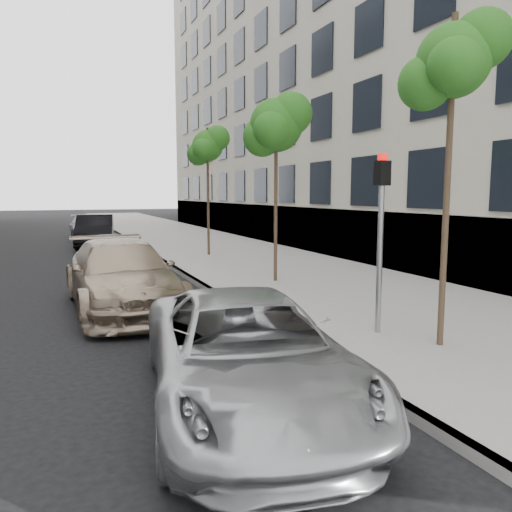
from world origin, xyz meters
TOP-DOWN VIEW (x-y plane):
  - ground at (0.00, 0.00)m, footprint 160.00×160.00m
  - sidewalk at (4.30, 24.00)m, footprint 6.40×72.00m
  - curb at (1.18, 24.00)m, footprint 0.15×72.00m
  - tree_near at (3.23, 1.50)m, footprint 1.52×1.32m
  - tree_mid at (3.23, 8.00)m, footprint 1.77×1.57m
  - tree_far at (3.23, 14.50)m, footprint 1.59×1.39m
  - signal_pole at (2.70, 2.50)m, footprint 0.26×0.21m
  - minivan at (-0.47, 0.76)m, footprint 3.00×5.17m
  - suv at (-1.19, 6.61)m, footprint 2.33×5.37m
  - sedan_blue at (-0.87, 12.81)m, footprint 1.74×3.81m
  - sedan_black at (-0.70, 20.42)m, footprint 2.21×4.92m
  - sedan_rear at (-0.67, 26.24)m, footprint 1.98×4.65m

SIDE VIEW (x-z plane):
  - ground at x=0.00m, z-range 0.00..0.00m
  - sidewalk at x=4.30m, z-range 0.00..0.14m
  - curb at x=1.18m, z-range 0.00..0.14m
  - sedan_blue at x=-0.87m, z-range 0.00..1.27m
  - sedan_rear at x=-0.67m, z-range 0.00..1.34m
  - minivan at x=-0.47m, z-range 0.00..1.35m
  - suv at x=-1.19m, z-range 0.00..1.54m
  - sedan_black at x=-0.70m, z-range 0.00..1.57m
  - signal_pole at x=2.70m, z-range 0.53..3.65m
  - tree_far at x=3.23m, z-range 1.88..6.96m
  - tree_mid at x=3.23m, z-range 1.84..7.01m
  - tree_near at x=3.23m, z-range 1.97..7.16m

